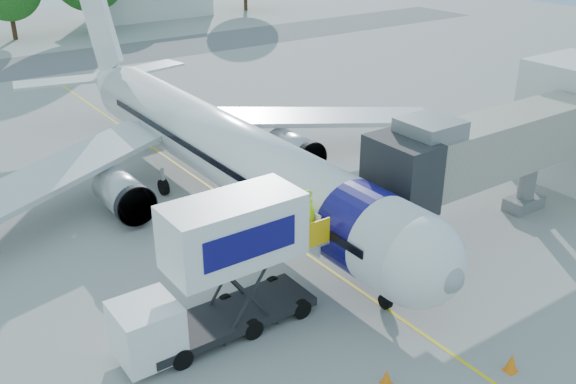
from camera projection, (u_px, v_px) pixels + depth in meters
ground at (260, 222)px, 33.46m from camera, size 160.00×160.00×0.00m
guidance_line at (260, 221)px, 33.46m from camera, size 0.15×70.00×0.01m
taxiway_strip at (33, 66)px, 64.64m from camera, size 120.00×10.00×0.01m
aircraft at (218, 146)px, 35.29m from camera, size 34.17×37.73×11.35m
jet_bridge at (478, 151)px, 30.65m from camera, size 13.90×3.20×6.60m
catering_hiloader at (219, 271)px, 23.83m from camera, size 8.53×2.44×5.50m
safety_cone_a at (511, 363)px, 22.75m from camera, size 0.46×0.46×0.74m
safety_cone_b at (387, 377)px, 22.18m from camera, size 0.38×0.38×0.60m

